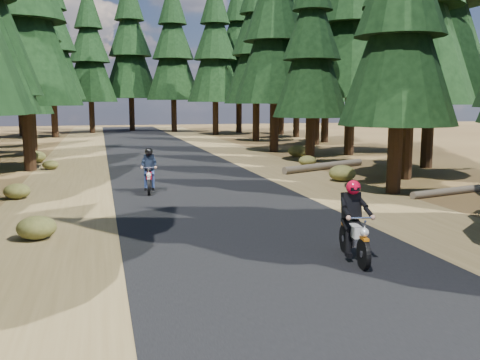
# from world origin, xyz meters

# --- Properties ---
(ground) EXTENTS (120.00, 120.00, 0.00)m
(ground) POSITION_xyz_m (0.00, 0.00, 0.00)
(ground) COLOR #4A341A
(ground) RESTS_ON ground
(road) EXTENTS (6.00, 100.00, 0.01)m
(road) POSITION_xyz_m (0.00, 5.00, 0.01)
(road) COLOR black
(road) RESTS_ON ground
(shoulder_l) EXTENTS (3.20, 100.00, 0.01)m
(shoulder_l) POSITION_xyz_m (-4.60, 5.00, 0.00)
(shoulder_l) COLOR brown
(shoulder_l) RESTS_ON ground
(shoulder_r) EXTENTS (3.20, 100.00, 0.01)m
(shoulder_r) POSITION_xyz_m (4.60, 5.00, 0.00)
(shoulder_r) COLOR brown
(shoulder_r) RESTS_ON ground
(pine_forest) EXTENTS (34.59, 55.08, 16.32)m
(pine_forest) POSITION_xyz_m (-0.02, 21.05, 7.89)
(pine_forest) COLOR black
(pine_forest) RESTS_ON ground
(log_near) EXTENTS (4.74, 2.53, 0.32)m
(log_near) POSITION_xyz_m (6.40, 10.90, 0.16)
(log_near) COLOR #4C4233
(log_near) RESTS_ON ground
(log_far) EXTENTS (4.12, 1.27, 0.24)m
(log_far) POSITION_xyz_m (8.09, 3.85, 0.12)
(log_far) COLOR #4C4233
(log_far) RESTS_ON ground
(understory_shrubs) EXTENTS (14.74, 26.49, 0.66)m
(understory_shrubs) POSITION_xyz_m (1.20, 7.46, 0.28)
(understory_shrubs) COLOR #474C1E
(understory_shrubs) RESTS_ON ground
(rider_lead) EXTENTS (0.77, 1.78, 1.53)m
(rider_lead) POSITION_xyz_m (1.30, -2.15, 0.52)
(rider_lead) COLOR beige
(rider_lead) RESTS_ON road
(rider_follow) EXTENTS (0.69, 1.72, 1.49)m
(rider_follow) POSITION_xyz_m (-1.78, 6.66, 0.50)
(rider_follow) COLOR maroon
(rider_follow) RESTS_ON road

